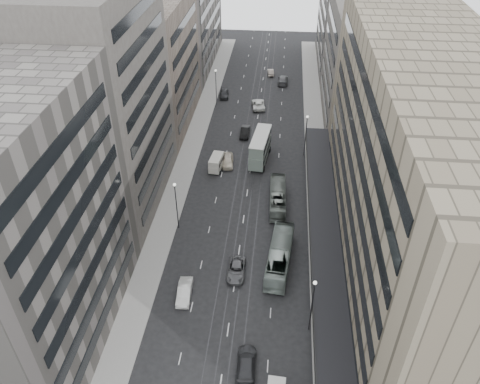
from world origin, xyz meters
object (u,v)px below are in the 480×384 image
at_px(bus_far, 278,197).
at_px(double_decker, 260,147).
at_px(panel_van, 216,162).
at_px(sedan_1, 184,292).
at_px(sedan_2, 236,270).
at_px(bus_near, 280,255).

distance_m(bus_far, double_decker, 13.74).
xyz_separation_m(panel_van, sedan_1, (-0.08, -29.91, -0.69)).
height_order(bus_far, panel_van, bus_far).
distance_m(double_decker, sedan_2, 29.32).
relative_size(panel_van, sedan_2, 0.88).
relative_size(double_decker, panel_van, 2.17).
height_order(bus_near, sedan_1, bus_near).
relative_size(bus_near, panel_van, 2.69).
xyz_separation_m(bus_near, sedan_2, (-5.77, -2.36, -0.97)).
distance_m(bus_near, double_decker, 27.21).
distance_m(double_decker, panel_van, 8.65).
distance_m(bus_near, sedan_2, 6.31).
bearing_deg(double_decker, sedan_2, -86.36).
xyz_separation_m(bus_far, double_decker, (-3.65, 13.18, 1.32)).
xyz_separation_m(sedan_1, sedan_2, (6.26, 4.58, -0.09)).
bearing_deg(bus_far, bus_near, 91.15).
relative_size(bus_far, sedan_1, 2.19).
xyz_separation_m(bus_near, bus_far, (-0.67, 13.66, -0.20)).
bearing_deg(bus_far, sedan_1, 59.48).
xyz_separation_m(bus_near, panel_van, (-11.94, 22.97, -0.19)).
bearing_deg(sedan_1, sedan_2, 32.99).
xyz_separation_m(bus_near, double_decker, (-4.32, 26.85, 1.12)).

